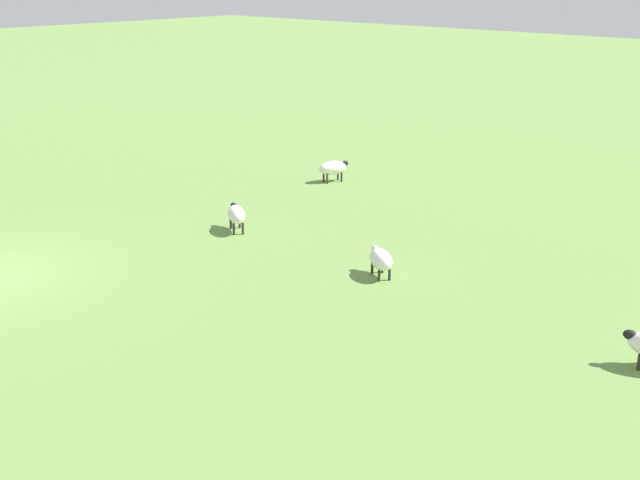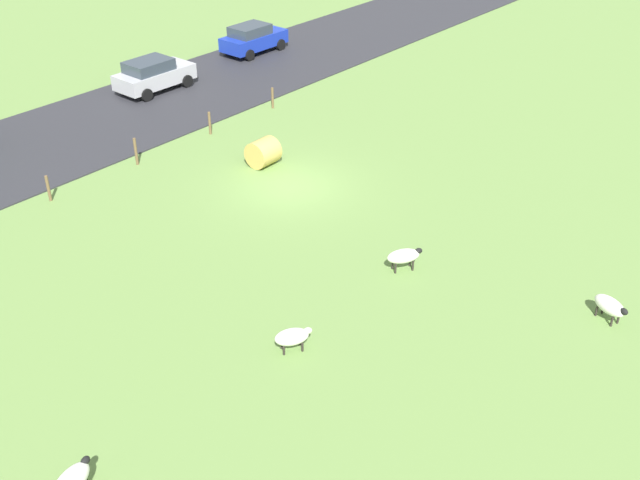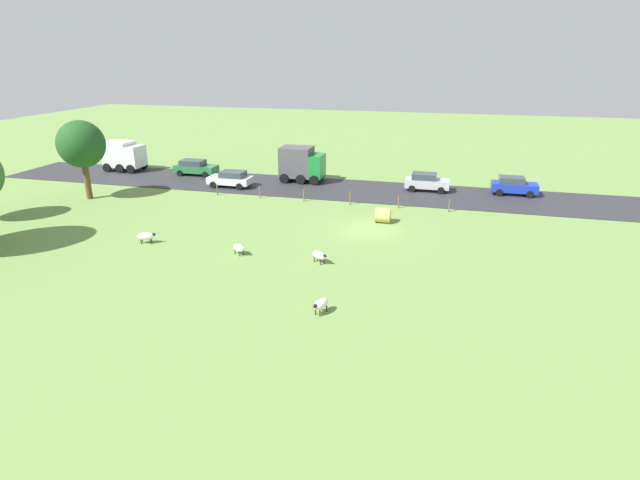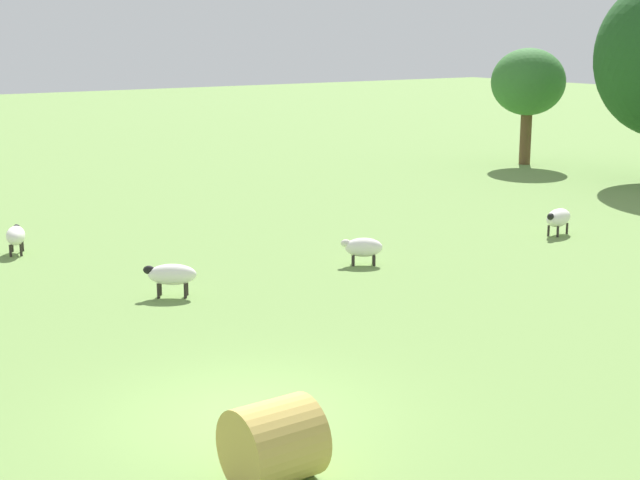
# 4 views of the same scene
# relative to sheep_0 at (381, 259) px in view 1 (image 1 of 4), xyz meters

# --- Properties ---
(sheep_0) EXTENTS (0.95, 1.10, 0.71)m
(sheep_0) POSITION_rel_sheep_0_xyz_m (0.00, 0.00, 0.00)
(sheep_0) COLOR white
(sheep_0) RESTS_ON ground_plane
(sheep_1) EXTENTS (1.22, 0.84, 0.76)m
(sheep_1) POSITION_rel_sheep_0_xyz_m (-6.28, -7.11, 0.05)
(sheep_1) COLOR white
(sheep_1) RESTS_ON ground_plane
(sheep_3) EXTENTS (1.02, 1.19, 0.77)m
(sheep_3) POSITION_rel_sheep_0_xyz_m (-0.05, -5.41, 0.06)
(sheep_3) COLOR white
(sheep_3) RESTS_ON ground_plane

